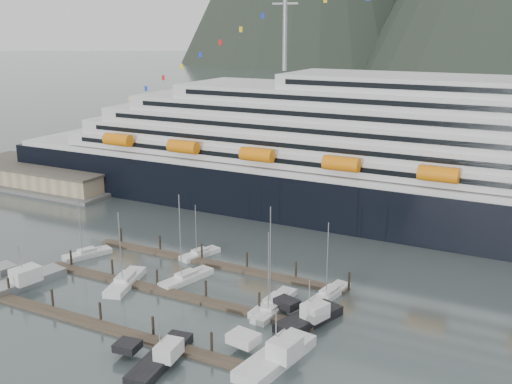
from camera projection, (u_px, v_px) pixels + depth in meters
ground at (185, 309)px, 87.01m from camera, size 1600.00×1600.00×0.00m
cruise_ship at (468, 172)px, 117.39m from camera, size 210.00×30.40×50.30m
warehouse at (44, 176)px, 154.35m from camera, size 46.00×20.00×5.80m
dock_near at (113, 329)px, 80.62m from camera, size 48.18×2.28×3.20m
dock_mid at (170, 292)px, 91.73m from camera, size 48.18×2.28×3.20m
dock_far at (214, 263)px, 102.84m from camera, size 48.18×2.28×3.20m
sailboat_a at (87, 254)px, 106.59m from camera, size 5.76×8.81×11.59m
sailboat_b at (186, 278)px, 96.35m from camera, size 4.84×10.29×15.13m
sailboat_c at (125, 282)px, 94.87m from camera, size 5.81×11.08×12.91m
sailboat_d at (273, 303)px, 87.72m from camera, size 3.07×10.66×15.94m
sailboat_f at (200, 254)px, 106.71m from camera, size 4.49×8.24×10.07m
sailboat_g at (329, 294)px, 90.73m from camera, size 3.78×9.78×12.50m
sailboat_h at (271, 311)px, 85.30m from camera, size 2.83×8.21×12.99m
trawler_a at (21, 281)px, 94.09m from camera, size 10.43×14.29×7.62m
trawler_c at (159, 357)px, 72.85m from camera, size 8.77×12.32×6.09m
trawler_d at (275, 356)px, 72.80m from camera, size 9.95×13.38×7.75m
trawler_e at (308, 317)px, 82.60m from camera, size 9.28×11.42×7.05m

